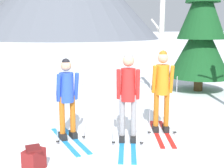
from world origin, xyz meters
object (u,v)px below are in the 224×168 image
skier_in_blue (67,97)px  backpack_on_snow_front (34,159)px  skier_in_orange (162,87)px  pine_tree_near (202,23)px  birch_tree_tall (161,35)px  skier_in_red (128,93)px

skier_in_blue → backpack_on_snow_front: bearing=-127.6°
skier_in_orange → backpack_on_snow_front: skier_in_orange is taller
skier_in_blue → backpack_on_snow_front: (-0.83, -1.08, -0.70)m
pine_tree_near → skier_in_blue: bearing=-153.3°
backpack_on_snow_front → birch_tree_tall: bearing=37.9°
pine_tree_near → backpack_on_snow_front: pine_tree_near is taller
skier_in_red → skier_in_orange: bearing=14.1°
pine_tree_near → birch_tree_tall: pine_tree_near is taller
skier_in_orange → birch_tree_tall: size_ratio=0.44×
skier_in_blue → skier_in_red: (1.05, -0.59, 0.11)m
skier_in_blue → skier_in_red: size_ratio=0.93×
skier_in_orange → backpack_on_snow_front: 2.99m
skier_in_blue → backpack_on_snow_front: 1.53m
birch_tree_tall → pine_tree_near: bearing=10.4°
backpack_on_snow_front → skier_in_orange: bearing=14.3°
skier_in_red → birch_tree_tall: size_ratio=0.44×
skier_in_orange → backpack_on_snow_front: (-2.78, -0.71, -0.81)m
skier_in_red → backpack_on_snow_front: skier_in_red is taller
skier_in_blue → backpack_on_snow_front: skier_in_blue is taller
skier_in_blue → pine_tree_near: 6.36m
skier_in_blue → skier_in_orange: bearing=-10.6°
skier_in_orange → birch_tree_tall: bearing=58.3°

